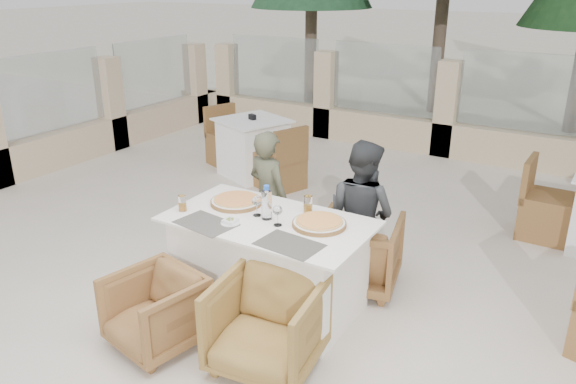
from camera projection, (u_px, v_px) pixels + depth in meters
The scene contains 22 objects.
ground at pixel (271, 303), 4.66m from camera, with size 80.00×80.00×0.00m, color beige.
sand_patch at pixel (538, 71), 15.83m from camera, with size 30.00×16.00×0.01m, color beige.
perimeter_wall_far at pixel (447, 102), 8.20m from camera, with size 10.00×0.34×1.60m, color beige, non-canonical shape.
perimeter_wall_left at pixel (54, 110), 7.73m from camera, with size 0.34×7.00×1.60m, color beige, non-canonical shape.
dining_table at pixel (269, 263), 4.49m from camera, with size 1.60×0.90×0.77m, color white, non-canonical shape.
placemat_near_left at pixel (206, 223), 4.28m from camera, with size 0.45×0.30×0.00m, color #58524B.
placemat_near_right at pixel (289, 245), 3.94m from camera, with size 0.45×0.30×0.00m, color #504C44.
pizza_left at pixel (236, 201), 4.64m from camera, with size 0.43×0.43×0.06m, color #E5591F.
pizza_right at pixel (319, 223), 4.23m from camera, with size 0.41×0.41×0.05m, color orange.
water_bottle at pixel (267, 202), 4.31m from camera, with size 0.08×0.08×0.28m, color #BCE1F8.
wine_glass_centre at pixel (257, 205), 4.39m from camera, with size 0.08×0.08×0.18m, color silver, non-canonical shape.
wine_glass_near at pixel (278, 214), 4.22m from camera, with size 0.08×0.08×0.18m, color silver, non-canonical shape.
beer_glass_left at pixel (182, 203), 4.49m from camera, with size 0.06×0.06×0.13m, color orange.
beer_glass_right at pixel (308, 204), 4.46m from camera, with size 0.07×0.07×0.14m, color orange.
olive_dish at pixel (230, 221), 4.27m from camera, with size 0.11×0.11×0.04m, color white, non-canonical shape.
armchair_far_left at pixel (276, 230), 5.33m from camera, with size 0.59×0.61×0.55m, color olive.
armchair_far_right at pixel (359, 252), 4.83m from camera, with size 0.68×0.70×0.63m, color brown.
armchair_near_left at pixel (155, 311), 4.04m from camera, with size 0.60×0.62×0.56m, color brown.
armchair_near_right at pixel (267, 325), 3.81m from camera, with size 0.69×0.71×0.65m, color olive.
diner_left at pixel (268, 197), 5.17m from camera, with size 0.46×0.30×1.26m, color #4F4F3A.
diner_right at pixel (361, 215), 4.73m from camera, with size 0.63×0.49×1.31m, color #333537.
bg_table_a at pixel (253, 148), 7.48m from camera, with size 1.64×0.82×0.77m, color white, non-canonical shape.
Camera 1 is at (2.19, -3.36, 2.55)m, focal length 35.00 mm.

